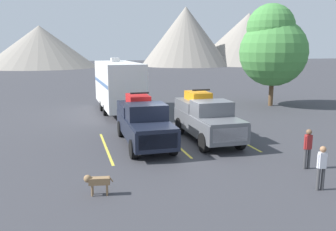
{
  "coord_description": "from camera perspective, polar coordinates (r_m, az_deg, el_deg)",
  "views": [
    {
      "loc": [
        -4.98,
        -15.5,
        4.69
      ],
      "look_at": [
        0.0,
        1.73,
        1.2
      ],
      "focal_mm": 37.02,
      "sensor_mm": 36.0,
      "label": 1
    }
  ],
  "objects": [
    {
      "name": "ground_plane",
      "position": [
        16.95,
        1.63,
        -5.06
      ],
      "size": [
        240.0,
        240.0,
        0.0
      ],
      "primitive_type": "plane",
      "color": "#38383D"
    },
    {
      "name": "pickup_truck_a",
      "position": [
        17.15,
        -4.09,
        -0.94
      ],
      "size": [
        2.12,
        5.81,
        2.48
      ],
      "color": "black",
      "rests_on": "ground"
    },
    {
      "name": "pickup_truck_b",
      "position": [
        17.95,
        6.3,
        -0.33
      ],
      "size": [
        2.14,
        5.41,
        2.56
      ],
      "color": "#595B60",
      "rests_on": "ground"
    },
    {
      "name": "lot_stripe_a",
      "position": [
        16.97,
        -10.17,
        -5.2
      ],
      "size": [
        0.12,
        5.5,
        0.01
      ],
      "primitive_type": "cube",
      "color": "gold",
      "rests_on": "ground"
    },
    {
      "name": "lot_stripe_b",
      "position": [
        17.61,
        0.91,
        -4.42
      ],
      "size": [
        0.12,
        5.5,
        0.01
      ],
      "primitive_type": "cube",
      "color": "gold",
      "rests_on": "ground"
    },
    {
      "name": "lot_stripe_c",
      "position": [
        18.86,
        10.84,
        -3.58
      ],
      "size": [
        0.12,
        5.5,
        0.01
      ],
      "primitive_type": "cube",
      "color": "gold",
      "rests_on": "ground"
    },
    {
      "name": "camper_trailer_a",
      "position": [
        25.78,
        -8.18,
        5.13
      ],
      "size": [
        2.72,
        9.12,
        3.99
      ],
      "color": "white",
      "rests_on": "ground"
    },
    {
      "name": "person_a",
      "position": [
        14.67,
        22.04,
        -4.7
      ],
      "size": [
        0.35,
        0.22,
        1.6
      ],
      "color": "#3F3F42",
      "rests_on": "ground"
    },
    {
      "name": "person_b",
      "position": [
        12.69,
        23.98,
        -7.45
      ],
      "size": [
        0.33,
        0.22,
        1.53
      ],
      "color": "#3F3F42",
      "rests_on": "ground"
    },
    {
      "name": "dog",
      "position": [
        11.6,
        -11.72,
        -10.53
      ],
      "size": [
        0.94,
        0.37,
        0.7
      ],
      "color": "olive",
      "rests_on": "ground"
    },
    {
      "name": "tree_a",
      "position": [
        29.6,
        16.86,
        10.85
      ],
      "size": [
        5.45,
        5.45,
        8.18
      ],
      "color": "brown",
      "rests_on": "ground"
    },
    {
      "name": "mountain_ridge",
      "position": [
        89.81,
        -11.93,
        12.51
      ],
      "size": [
        130.15,
        37.36,
        16.94
      ],
      "color": "gray",
      "rests_on": "ground"
    }
  ]
}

